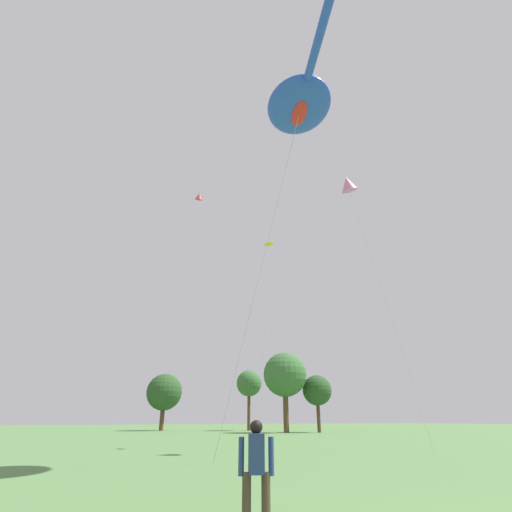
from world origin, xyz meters
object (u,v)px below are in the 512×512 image
(person_short_left, at_px, (256,466))
(tree_shrub_far, at_px, (164,392))
(big_show_kite, at_px, (300,104))
(small_kite_tiny_distant, at_px, (199,198))
(small_kite_box_yellow, at_px, (348,184))
(tree_broad_distant, at_px, (249,384))
(tree_pine_center, at_px, (285,375))
(tree_oak_left, at_px, (317,391))
(small_kite_stunt_black, at_px, (269,247))

(person_short_left, relative_size, tree_shrub_far, 0.19)
(big_show_kite, bearing_deg, small_kite_tiny_distant, 19.11)
(small_kite_box_yellow, xyz_separation_m, tree_broad_distant, (13.66, 44.58, -9.87))
(small_kite_tiny_distant, height_order, tree_pine_center, small_kite_tiny_distant)
(tree_oak_left, xyz_separation_m, tree_broad_distant, (-4.85, 13.03, 1.72))
(small_kite_box_yellow, bearing_deg, small_kite_tiny_distant, -176.01)
(tree_shrub_far, bearing_deg, tree_broad_distant, -26.04)
(big_show_kite, relative_size, person_short_left, 10.50)
(person_short_left, distance_m, small_kite_stunt_black, 24.21)
(small_kite_box_yellow, relative_size, tree_broad_distant, 1.87)
(small_kite_stunt_black, bearing_deg, small_kite_tiny_distant, 12.30)
(person_short_left, bearing_deg, tree_oak_left, -13.30)
(tree_broad_distant, bearing_deg, small_kite_tiny_distant, -123.73)
(big_show_kite, height_order, person_short_left, big_show_kite)
(small_kite_box_yellow, xyz_separation_m, tree_shrub_far, (0.74, 50.90, -11.26))
(person_short_left, relative_size, tree_oak_left, 0.22)
(tree_oak_left, bearing_deg, tree_broad_distant, 110.40)
(person_short_left, bearing_deg, small_kite_box_yellow, -26.13)
(tree_oak_left, height_order, tree_shrub_far, tree_shrub_far)
(tree_oak_left, bearing_deg, tree_pine_center, 172.91)
(person_short_left, distance_m, small_kite_tiny_distant, 33.77)
(small_kite_tiny_distant, bearing_deg, tree_oak_left, -144.83)
(small_kite_tiny_distant, relative_size, tree_broad_distant, 2.38)
(small_kite_box_yellow, bearing_deg, tree_shrub_far, 158.66)
(person_short_left, xyz_separation_m, small_kite_box_yellow, (12.96, 11.19, 16.21))
(small_kite_stunt_black, bearing_deg, person_short_left, 138.86)
(small_kite_stunt_black, relative_size, tree_broad_distant, 1.53)
(big_show_kite, height_order, small_kite_stunt_black, big_show_kite)
(small_kite_box_yellow, height_order, tree_broad_distant, small_kite_box_yellow)
(small_kite_stunt_black, bearing_deg, tree_shrub_far, -16.51)
(small_kite_box_yellow, distance_m, tree_oak_left, 38.38)
(big_show_kite, distance_m, tree_oak_left, 45.86)
(small_kite_box_yellow, bearing_deg, tree_broad_distant, 142.46)
(big_show_kite, xyz_separation_m, tree_broad_distant, (20.68, 49.21, -10.19))
(small_kite_stunt_black, xyz_separation_m, tree_pine_center, (16.48, 25.76, -6.64))
(small_kite_box_yellow, distance_m, small_kite_tiny_distant, 16.51)
(small_kite_box_yellow, relative_size, small_kite_tiny_distant, 0.79)
(big_show_kite, bearing_deg, small_kite_stunt_black, 0.65)
(tree_oak_left, height_order, tree_broad_distant, tree_broad_distant)
(small_kite_stunt_black, xyz_separation_m, tree_shrub_far, (3.76, 44.47, -8.35))
(person_short_left, bearing_deg, tree_broad_distant, -2.46)
(small_kite_box_yellow, distance_m, tree_pine_center, 36.17)
(small_kite_tiny_distant, bearing_deg, tree_shrub_far, -100.61)
(tree_broad_distant, bearing_deg, tree_shrub_far, 153.96)
(small_kite_box_yellow, relative_size, tree_oak_left, 2.30)
(big_show_kite, relative_size, tree_pine_center, 1.68)
(tree_broad_distant, bearing_deg, tree_pine_center, -90.90)
(tree_broad_distant, relative_size, tree_shrub_far, 1.07)
(tree_shrub_far, bearing_deg, person_short_left, -102.45)
(big_show_kite, relative_size, tree_shrub_far, 2.03)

